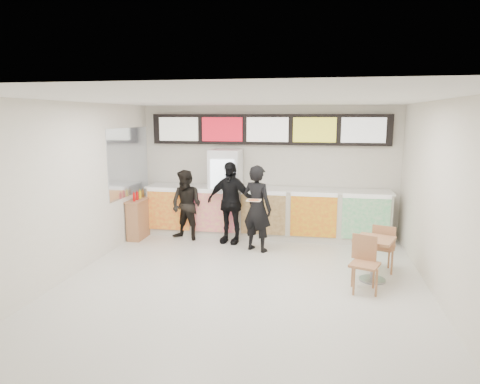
% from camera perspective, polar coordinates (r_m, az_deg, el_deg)
% --- Properties ---
extents(floor, '(7.00, 7.00, 0.00)m').
position_cam_1_polar(floor, '(7.10, 0.12, -12.71)').
color(floor, beige).
rests_on(floor, ground).
extents(ceiling, '(7.00, 7.00, 0.00)m').
position_cam_1_polar(ceiling, '(6.55, 0.13, 12.25)').
color(ceiling, white).
rests_on(ceiling, wall_back).
extents(wall_back, '(6.00, 0.00, 6.00)m').
position_cam_1_polar(wall_back, '(10.09, 3.72, 2.93)').
color(wall_back, silver).
rests_on(wall_back, floor).
extents(wall_left, '(0.00, 7.00, 7.00)m').
position_cam_1_polar(wall_left, '(7.78, -22.16, 0.07)').
color(wall_left, silver).
rests_on(wall_left, floor).
extents(wall_right, '(0.00, 7.00, 7.00)m').
position_cam_1_polar(wall_right, '(6.81, 25.81, -1.53)').
color(wall_right, silver).
rests_on(wall_right, floor).
extents(service_counter, '(5.56, 0.77, 1.14)m').
position_cam_1_polar(service_counter, '(9.85, 3.37, -2.72)').
color(service_counter, silver).
rests_on(service_counter, floor).
extents(menu_board, '(5.50, 0.14, 0.70)m').
position_cam_1_polar(menu_board, '(9.93, 3.72, 8.31)').
color(menu_board, black).
rests_on(menu_board, wall_back).
extents(drinks_fridge, '(0.70, 0.67, 2.00)m').
position_cam_1_polar(drinks_fridge, '(9.94, -1.95, -0.08)').
color(drinks_fridge, white).
rests_on(drinks_fridge, floor).
extents(mirror_panel, '(0.01, 2.00, 1.50)m').
position_cam_1_polar(mirror_panel, '(9.87, -14.56, 3.93)').
color(mirror_panel, '#B2B7BF').
rests_on(mirror_panel, wall_left).
extents(customer_main, '(0.77, 0.66, 1.79)m').
position_cam_1_polar(customer_main, '(8.75, 2.29, -2.20)').
color(customer_main, black).
rests_on(customer_main, floor).
extents(customer_left, '(0.92, 0.81, 1.58)m').
position_cam_1_polar(customer_left, '(9.63, -7.15, -1.76)').
color(customer_left, black).
rests_on(customer_left, floor).
extents(customer_mid, '(1.12, 0.64, 1.79)m').
position_cam_1_polar(customer_mid, '(9.33, -1.37, -1.40)').
color(customer_mid, black).
rests_on(customer_mid, floor).
extents(pizza_slice, '(0.36, 0.36, 0.02)m').
position_cam_1_polar(pizza_slice, '(8.26, 1.86, -1.06)').
color(pizza_slice, beige).
rests_on(pizza_slice, customer_main).
extents(cafe_table, '(0.92, 1.56, 0.88)m').
position_cam_1_polar(cafe_table, '(7.58, 17.41, -7.56)').
color(cafe_table, '#A9734D').
rests_on(cafe_table, floor).
extents(condiment_ledge, '(0.32, 0.80, 1.07)m').
position_cam_1_polar(condiment_ledge, '(10.03, -13.32, -3.42)').
color(condiment_ledge, '#A9734D').
rests_on(condiment_ledge, floor).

